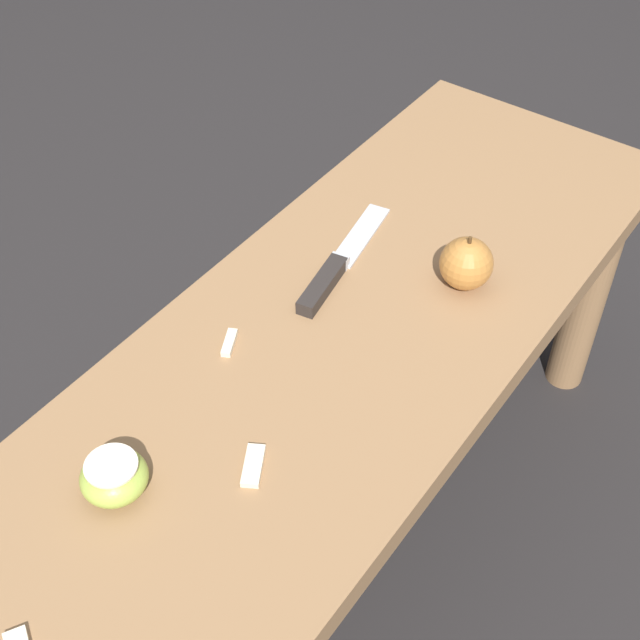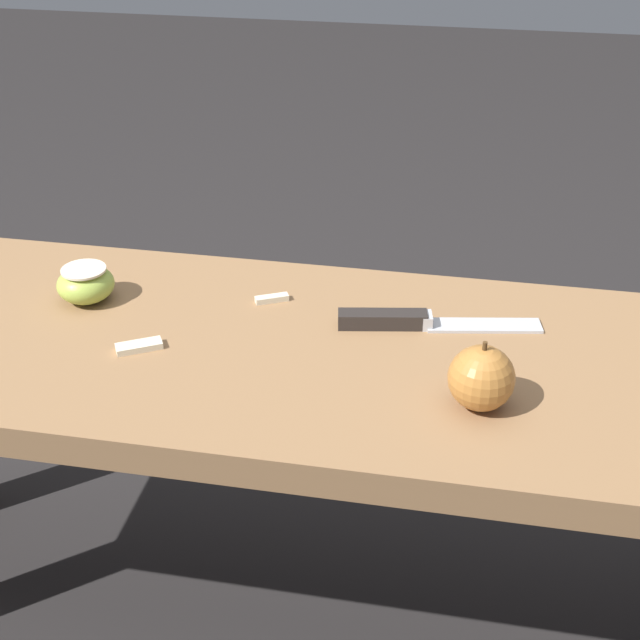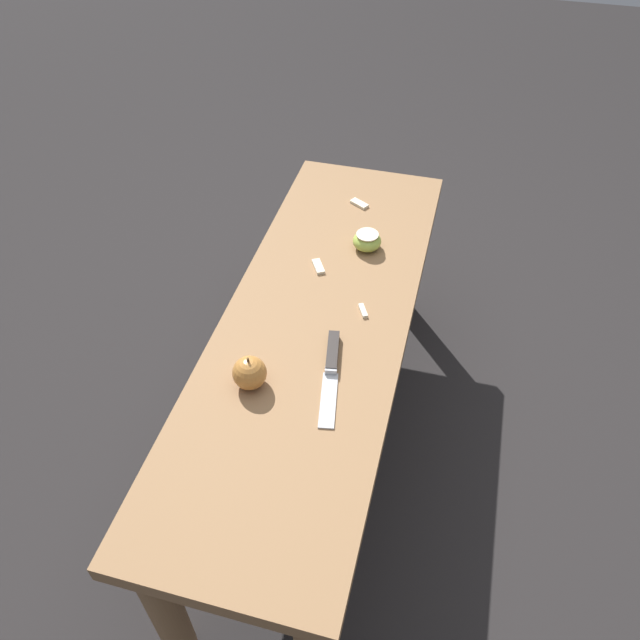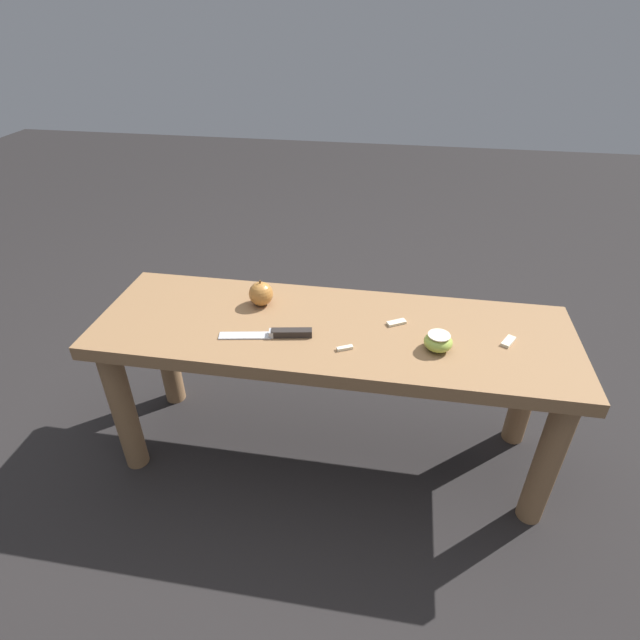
% 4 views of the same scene
% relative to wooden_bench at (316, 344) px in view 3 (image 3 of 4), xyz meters
% --- Properties ---
extents(ground_plane, '(8.00, 8.00, 0.00)m').
position_rel_wooden_bench_xyz_m(ground_plane, '(0.00, 0.00, -0.40)').
color(ground_plane, black).
extents(wooden_bench, '(1.33, 0.43, 0.49)m').
position_rel_wooden_bench_xyz_m(wooden_bench, '(0.00, 0.00, 0.00)').
color(wooden_bench, olive).
rests_on(wooden_bench, ground_plane).
extents(knife, '(0.25, 0.07, 0.02)m').
position_rel_wooden_bench_xyz_m(knife, '(-0.13, -0.07, 0.10)').
color(knife, '#B7BABF').
rests_on(knife, wooden_bench).
extents(apple_whole, '(0.07, 0.07, 0.08)m').
position_rel_wooden_bench_xyz_m(apple_whole, '(-0.22, 0.08, 0.12)').
color(apple_whole, '#B27233').
rests_on(apple_whole, wooden_bench).
extents(apple_cut, '(0.07, 0.07, 0.05)m').
position_rel_wooden_bench_xyz_m(apple_cut, '(0.29, -0.06, 0.11)').
color(apple_cut, '#9EB747').
rests_on(apple_cut, wooden_bench).
extents(apple_slice_near_knife, '(0.05, 0.06, 0.01)m').
position_rel_wooden_bench_xyz_m(apple_slice_near_knife, '(0.47, -0.00, 0.09)').
color(apple_slice_near_knife, beige).
rests_on(apple_slice_near_knife, wooden_bench).
extents(apple_slice_center, '(0.06, 0.04, 0.01)m').
position_rel_wooden_bench_xyz_m(apple_slice_center, '(0.18, 0.04, 0.09)').
color(apple_slice_center, beige).
rests_on(apple_slice_center, wooden_bench).
extents(apple_slice_near_bowl, '(0.04, 0.03, 0.01)m').
position_rel_wooden_bench_xyz_m(apple_slice_near_bowl, '(0.05, -0.10, 0.09)').
color(apple_slice_near_bowl, beige).
rests_on(apple_slice_near_bowl, wooden_bench).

